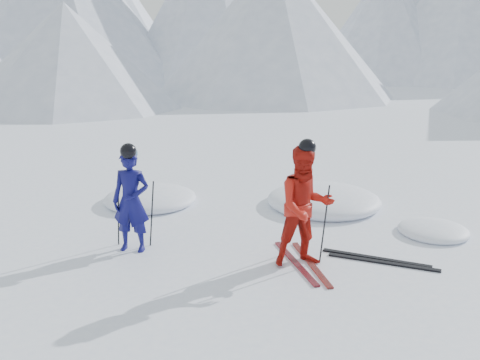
# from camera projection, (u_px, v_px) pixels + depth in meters

# --- Properties ---
(ground) EXTENTS (160.00, 160.00, 0.00)m
(ground) POSITION_uv_depth(u_px,v_px,m) (338.00, 259.00, 8.06)
(ground) COLOR white
(ground) RESTS_ON ground
(mountain_range) EXTENTS (106.15, 62.94, 15.53)m
(mountain_range) POSITION_uv_depth(u_px,v_px,m) (412.00, 0.00, 39.01)
(mountain_range) COLOR #B2BCD1
(mountain_range) RESTS_ON ground
(skier_blue) EXTENTS (0.62, 0.41, 1.69)m
(skier_blue) POSITION_uv_depth(u_px,v_px,m) (131.00, 201.00, 8.23)
(skier_blue) COLOR #0D0D51
(skier_blue) RESTS_ON ground
(skier_red) EXTENTS (1.11, 1.00, 1.86)m
(skier_red) POSITION_uv_depth(u_px,v_px,m) (305.00, 207.00, 7.66)
(skier_red) COLOR #AE170D
(skier_red) RESTS_ON ground
(pole_blue_left) EXTENTS (0.11, 0.08, 1.13)m
(pole_blue_left) POSITION_uv_depth(u_px,v_px,m) (118.00, 214.00, 8.49)
(pole_blue_left) COLOR black
(pole_blue_left) RESTS_ON ground
(pole_blue_right) EXTENTS (0.11, 0.07, 1.13)m
(pole_blue_right) POSITION_uv_depth(u_px,v_px,m) (152.00, 214.00, 8.49)
(pole_blue_right) COLOR black
(pole_blue_right) RESTS_ON ground
(pole_red_left) EXTENTS (0.12, 0.10, 1.24)m
(pole_red_left) POSITION_uv_depth(u_px,v_px,m) (286.00, 220.00, 8.03)
(pole_red_left) COLOR black
(pole_red_left) RESTS_ON ground
(pole_red_right) EXTENTS (0.12, 0.09, 1.24)m
(pole_red_right) POSITION_uv_depth(u_px,v_px,m) (325.00, 224.00, 7.83)
(pole_red_right) COLOR black
(pole_red_right) RESTS_ON ground
(ski_worn_left) EXTENTS (0.80, 1.58, 0.03)m
(ski_worn_left) POSITION_uv_depth(u_px,v_px,m) (295.00, 262.00, 7.91)
(ski_worn_left) COLOR black
(ski_worn_left) RESTS_ON ground
(ski_worn_right) EXTENTS (0.69, 1.62, 0.03)m
(ski_worn_right) POSITION_uv_depth(u_px,v_px,m) (311.00, 263.00, 7.87)
(ski_worn_right) COLOR black
(ski_worn_right) RESTS_ON ground
(ski_loose_a) EXTENTS (1.67, 0.50, 0.03)m
(ski_loose_a) POSITION_uv_depth(u_px,v_px,m) (376.00, 258.00, 8.07)
(ski_loose_a) COLOR black
(ski_loose_a) RESTS_ON ground
(ski_loose_b) EXTENTS (1.68, 0.44, 0.03)m
(ski_loose_b) POSITION_uv_depth(u_px,v_px,m) (383.00, 262.00, 7.91)
(ski_loose_b) COLOR black
(ski_loose_b) RESTS_ON ground
(snow_lumps) EXTENTS (7.29, 3.17, 0.53)m
(snow_lumps) POSITION_uv_depth(u_px,v_px,m) (272.00, 206.00, 10.72)
(snow_lumps) COLOR white
(snow_lumps) RESTS_ON ground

